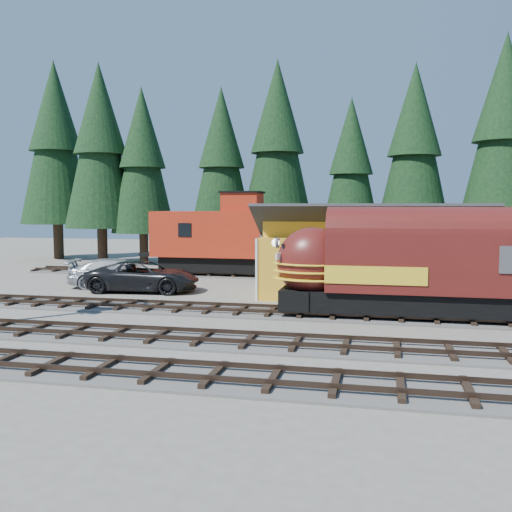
% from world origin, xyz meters
% --- Properties ---
extents(ground, '(120.00, 120.00, 0.00)m').
position_xyz_m(ground, '(0.00, 0.00, 0.00)').
color(ground, '#6B665B').
rests_on(ground, ground).
extents(track_spur, '(32.00, 3.20, 0.33)m').
position_xyz_m(track_spur, '(-10.00, 18.00, 0.06)').
color(track_spur, '#4C4947').
rests_on(track_spur, ground).
extents(depot, '(12.80, 7.00, 5.30)m').
position_xyz_m(depot, '(-0.00, 10.50, 2.96)').
color(depot, gold).
rests_on(depot, ground).
extents(conifer_backdrop, '(79.95, 23.53, 16.78)m').
position_xyz_m(conifer_backdrop, '(5.66, 24.40, 10.20)').
color(conifer_backdrop, black).
rests_on(conifer_backdrop, ground).
extents(locomotive, '(14.10, 2.80, 3.83)m').
position_xyz_m(locomotive, '(2.41, 4.00, 2.28)').
color(locomotive, black).
rests_on(locomotive, ground).
extents(caboose, '(11.08, 3.21, 5.76)m').
position_xyz_m(caboose, '(-10.42, 18.00, 2.82)').
color(caboose, black).
rests_on(caboose, ground).
extents(pickup_truck_a, '(6.92, 3.64, 1.86)m').
position_xyz_m(pickup_truck_a, '(-13.41, 9.35, 0.93)').
color(pickup_truck_a, black).
rests_on(pickup_truck_a, ground).
extents(pickup_truck_b, '(6.70, 3.79, 1.83)m').
position_xyz_m(pickup_truck_b, '(-15.57, 10.57, 0.92)').
color(pickup_truck_b, '#AAADB2').
rests_on(pickup_truck_b, ground).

